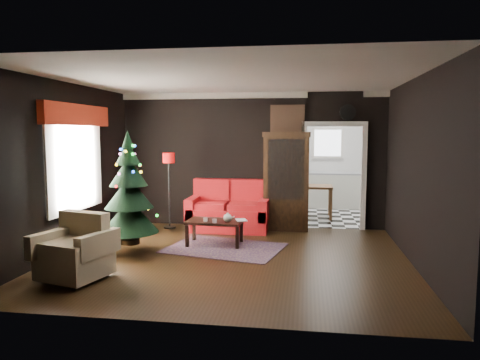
# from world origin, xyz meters

# --- Properties ---
(floor) EXTENTS (5.50, 5.50, 0.00)m
(floor) POSITION_xyz_m (0.00, 0.00, 0.00)
(floor) COLOR black
(floor) RESTS_ON ground
(ceiling) EXTENTS (5.50, 5.50, 0.00)m
(ceiling) POSITION_xyz_m (0.00, 0.00, 2.80)
(ceiling) COLOR white
(ceiling) RESTS_ON ground
(wall_back) EXTENTS (5.50, 0.00, 5.50)m
(wall_back) POSITION_xyz_m (0.00, 2.50, 1.40)
(wall_back) COLOR black
(wall_back) RESTS_ON ground
(wall_front) EXTENTS (5.50, 0.00, 5.50)m
(wall_front) POSITION_xyz_m (0.00, -2.50, 1.40)
(wall_front) COLOR black
(wall_front) RESTS_ON ground
(wall_left) EXTENTS (0.00, 5.50, 5.50)m
(wall_left) POSITION_xyz_m (-2.75, 0.00, 1.40)
(wall_left) COLOR black
(wall_left) RESTS_ON ground
(wall_right) EXTENTS (0.00, 5.50, 5.50)m
(wall_right) POSITION_xyz_m (2.75, 0.00, 1.40)
(wall_right) COLOR black
(wall_right) RESTS_ON ground
(doorway) EXTENTS (1.10, 0.10, 2.10)m
(doorway) POSITION_xyz_m (1.70, 2.50, 1.05)
(doorway) COLOR silver
(doorway) RESTS_ON ground
(left_window) EXTENTS (0.05, 1.60, 1.40)m
(left_window) POSITION_xyz_m (-2.71, 0.20, 1.45)
(left_window) COLOR white
(left_window) RESTS_ON wall_left
(valance) EXTENTS (0.12, 2.10, 0.35)m
(valance) POSITION_xyz_m (-2.63, 0.20, 2.27)
(valance) COLOR maroon
(valance) RESTS_ON wall_left
(kitchen_floor) EXTENTS (3.00, 3.00, 0.00)m
(kitchen_floor) POSITION_xyz_m (1.70, 4.00, 0.00)
(kitchen_floor) COLOR white
(kitchen_floor) RESTS_ON ground
(kitchen_window) EXTENTS (0.70, 0.06, 0.70)m
(kitchen_window) POSITION_xyz_m (1.70, 5.45, 1.70)
(kitchen_window) COLOR white
(kitchen_window) RESTS_ON ground
(rug) EXTENTS (2.15, 1.77, 0.01)m
(rug) POSITION_xyz_m (-0.22, 0.57, 0.01)
(rug) COLOR #412A39
(rug) RESTS_ON ground
(loveseat) EXTENTS (1.70, 0.90, 1.00)m
(loveseat) POSITION_xyz_m (-0.40, 2.05, 0.50)
(loveseat) COLOR maroon
(loveseat) RESTS_ON ground
(curio_cabinet) EXTENTS (0.90, 0.45, 1.90)m
(curio_cabinet) POSITION_xyz_m (0.75, 2.27, 0.95)
(curio_cabinet) COLOR black
(curio_cabinet) RESTS_ON ground
(floor_lamp) EXTENTS (0.31, 0.31, 1.50)m
(floor_lamp) POSITION_xyz_m (-1.54, 1.71, 0.83)
(floor_lamp) COLOR black
(floor_lamp) RESTS_ON ground
(christmas_tree) EXTENTS (0.99, 0.99, 1.80)m
(christmas_tree) POSITION_xyz_m (-1.71, 0.08, 1.05)
(christmas_tree) COLOR black
(christmas_tree) RESTS_ON ground
(armchair) EXTENTS (1.00, 1.00, 0.83)m
(armchair) POSITION_xyz_m (-1.92, -1.34, 0.46)
(armchair) COLOR beige
(armchair) RESTS_ON ground
(coffee_table) EXTENTS (1.00, 0.64, 0.43)m
(coffee_table) POSITION_xyz_m (-0.43, 0.80, 0.23)
(coffee_table) COLOR black
(coffee_table) RESTS_ON rug
(teapot) EXTENTS (0.22, 0.22, 0.16)m
(teapot) POSITION_xyz_m (-0.18, 0.66, 0.52)
(teapot) COLOR beige
(teapot) RESTS_ON coffee_table
(cup_a) EXTENTS (0.10, 0.10, 0.06)m
(cup_a) POSITION_xyz_m (-0.57, 0.68, 0.47)
(cup_a) COLOR silver
(cup_a) RESTS_ON coffee_table
(cup_b) EXTENTS (0.09, 0.09, 0.07)m
(cup_b) POSITION_xyz_m (-0.39, 0.57, 0.48)
(cup_b) COLOR white
(cup_b) RESTS_ON coffee_table
(book) EXTENTS (0.18, 0.07, 0.24)m
(book) POSITION_xyz_m (-0.05, 0.80, 0.56)
(book) COLOR tan
(book) RESTS_ON coffee_table
(wall_clock) EXTENTS (0.32, 0.32, 0.06)m
(wall_clock) POSITION_xyz_m (1.95, 2.45, 2.38)
(wall_clock) COLOR white
(wall_clock) RESTS_ON wall_back
(painting) EXTENTS (0.62, 0.05, 0.52)m
(painting) POSITION_xyz_m (0.75, 2.46, 2.25)
(painting) COLOR #BE8540
(painting) RESTS_ON wall_back
(kitchen_counter) EXTENTS (1.80, 0.60, 0.90)m
(kitchen_counter) POSITION_xyz_m (1.70, 5.20, 0.45)
(kitchen_counter) COLOR beige
(kitchen_counter) RESTS_ON ground
(kitchen_table) EXTENTS (0.70, 0.70, 0.75)m
(kitchen_table) POSITION_xyz_m (1.40, 3.70, 0.38)
(kitchen_table) COLOR brown
(kitchen_table) RESTS_ON ground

